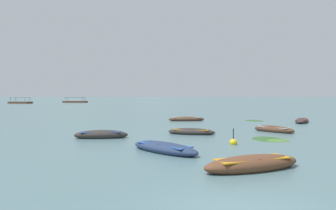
{
  "coord_description": "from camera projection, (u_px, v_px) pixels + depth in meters",
  "views": [
    {
      "loc": [
        -2.06,
        -7.13,
        2.99
      ],
      "look_at": [
        -0.66,
        48.88,
        1.25
      ],
      "focal_mm": 31.41,
      "sensor_mm": 36.0,
      "label": 1
    }
  ],
  "objects": [
    {
      "name": "ground_plane",
      "position": [
        161.0,
        97.0,
        1506.08
      ],
      "size": [
        6000.0,
        6000.0,
        0.0
      ],
      "primitive_type": "plane",
      "color": "slate"
    },
    {
      "name": "mountain_1",
      "position": [
        85.0,
        72.0,
        2186.32
      ],
      "size": [
        1541.88,
        1541.88,
        359.5
      ],
      "primitive_type": "cone",
      "color": "slate",
      "rests_on": "ground"
    },
    {
      "name": "mountain_2",
      "position": [
        157.0,
        73.0,
        2221.51
      ],
      "size": [
        1148.93,
        1148.93,
        355.16
      ],
      "primitive_type": "cone",
      "color": "slate",
      "rests_on": "ground"
    },
    {
      "name": "mountain_3",
      "position": [
        298.0,
        82.0,
        2018.44
      ],
      "size": [
        874.86,
        874.86,
        202.56
      ],
      "primitive_type": "cone",
      "color": "#56665B",
      "rests_on": "ground"
    },
    {
      "name": "rowboat_0",
      "position": [
        164.0,
        148.0,
        15.65
      ],
      "size": [
        4.18,
        4.22,
        0.65
      ],
      "color": "navy",
      "rests_on": "ground"
    },
    {
      "name": "rowboat_1",
      "position": [
        101.0,
        135.0,
        20.8
      ],
      "size": [
        3.84,
        1.49,
        0.72
      ],
      "color": "#2D2826",
      "rests_on": "ground"
    },
    {
      "name": "rowboat_2",
      "position": [
        186.0,
        119.0,
        35.13
      ],
      "size": [
        4.38,
        1.36,
        0.64
      ],
      "color": "#4C3323",
      "rests_on": "ground"
    },
    {
      "name": "rowboat_3",
      "position": [
        302.0,
        121.0,
        32.92
      ],
      "size": [
        3.4,
        4.32,
        0.63
      ],
      "color": "#2D2826",
      "rests_on": "ground"
    },
    {
      "name": "rowboat_4",
      "position": [
        191.0,
        132.0,
        22.9
      ],
      "size": [
        3.89,
        2.16,
        0.59
      ],
      "color": "#2D2826",
      "rests_on": "ground"
    },
    {
      "name": "rowboat_5",
      "position": [
        274.0,
        129.0,
        24.35
      ],
      "size": [
        3.11,
        3.38,
        0.65
      ],
      "color": "#4C3323",
      "rests_on": "ground"
    },
    {
      "name": "rowboat_6",
      "position": [
        253.0,
        164.0,
        11.88
      ],
      "size": [
        4.59,
        2.7,
        0.74
      ],
      "color": "brown",
      "rests_on": "ground"
    },
    {
      "name": "ferry_0",
      "position": [
        20.0,
        102.0,
        115.59
      ],
      "size": [
        9.74,
        6.2,
        2.54
      ],
      "color": "brown",
      "rests_on": "ground"
    },
    {
      "name": "ferry_1",
      "position": [
        75.0,
        102.0,
        130.71
      ],
      "size": [
        10.93,
        4.85,
        2.54
      ],
      "color": "brown",
      "rests_on": "ground"
    },
    {
      "name": "mooring_buoy",
      "position": [
        233.0,
        142.0,
        18.12
      ],
      "size": [
        0.48,
        0.48,
        1.12
      ],
      "color": "yellow",
      "rests_on": "ground"
    },
    {
      "name": "weed_patch_1",
      "position": [
        254.0,
        121.0,
        35.26
      ],
      "size": [
        2.87,
        3.11,
        0.14
      ],
      "primitive_type": "ellipsoid",
      "rotation": [
        0.0,
        0.0,
        0.53
      ],
      "color": "#2D5628",
      "rests_on": "ground"
    },
    {
      "name": "weed_patch_3",
      "position": [
        268.0,
        139.0,
        20.18
      ],
      "size": [
        2.15,
        2.64,
        0.14
      ],
      "primitive_type": "ellipsoid",
      "rotation": [
        0.0,
        0.0,
        3.14
      ],
      "color": "#2D5628",
      "rests_on": "ground"
    },
    {
      "name": "weed_patch_4",
      "position": [
        275.0,
        141.0,
        19.61
      ],
      "size": [
        2.21,
        1.82,
        0.14
      ],
      "primitive_type": "ellipsoid",
      "rotation": [
        0.0,
        0.0,
        0.19
      ],
      "color": "#477033",
      "rests_on": "ground"
    }
  ]
}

